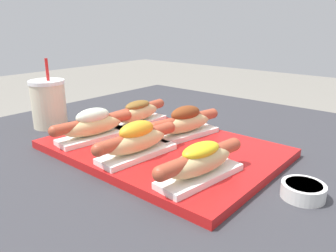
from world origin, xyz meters
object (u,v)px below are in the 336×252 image
(hot_dog_0, at_px, (93,125))
(sauce_bowl, at_px, (303,190))
(hot_dog_3, at_px, (138,113))
(serving_tray, at_px, (162,148))
(hot_dog_1, at_px, (137,141))
(hot_dog_2, at_px, (201,162))
(drink_cup, at_px, (49,104))
(hot_dog_4, at_px, (185,123))

(hot_dog_0, relative_size, sauce_bowl, 2.94)
(hot_dog_3, height_order, sauce_bowl, hot_dog_3)
(hot_dog_3, bearing_deg, serving_tray, -25.57)
(hot_dog_3, bearing_deg, hot_dog_1, -45.03)
(serving_tray, distance_m, hot_dog_2, 0.19)
(hot_dog_2, xyz_separation_m, drink_cup, (-0.53, 0.02, 0.02))
(hot_dog_1, distance_m, hot_dog_3, 0.22)
(sauce_bowl, bearing_deg, serving_tray, -179.65)
(sauce_bowl, bearing_deg, hot_dog_2, -150.64)
(serving_tray, xyz_separation_m, hot_dog_2, (0.16, -0.08, 0.04))
(serving_tray, distance_m, hot_dog_1, 0.09)
(hot_dog_3, bearing_deg, hot_dog_4, 2.96)
(hot_dog_0, height_order, sauce_bowl, hot_dog_0)
(serving_tray, height_order, drink_cup, drink_cup)
(serving_tray, xyz_separation_m, drink_cup, (-0.37, -0.06, 0.06))
(hot_dog_0, bearing_deg, hot_dog_3, 91.33)
(serving_tray, height_order, hot_dog_2, hot_dog_2)
(hot_dog_3, relative_size, hot_dog_4, 1.01)
(hot_dog_2, relative_size, hot_dog_3, 0.99)
(hot_dog_1, height_order, hot_dog_2, hot_dog_1)
(hot_dog_0, distance_m, hot_dog_3, 0.15)
(hot_dog_0, xyz_separation_m, sauce_bowl, (0.46, 0.08, -0.04))
(hot_dog_3, xyz_separation_m, sauce_bowl, (0.47, -0.07, -0.04))
(hot_dog_1, bearing_deg, sauce_bowl, 15.38)
(hot_dog_0, height_order, hot_dog_4, same)
(hot_dog_4, bearing_deg, hot_dog_0, -133.93)
(hot_dog_1, height_order, hot_dog_3, hot_dog_1)
(hot_dog_3, height_order, drink_cup, drink_cup)
(serving_tray, relative_size, drink_cup, 2.61)
(hot_dog_1, bearing_deg, hot_dog_2, 0.01)
(hot_dog_1, height_order, hot_dog_4, same)
(sauce_bowl, distance_m, drink_cup, 0.69)
(hot_dog_4, height_order, drink_cup, drink_cup)
(hot_dog_2, bearing_deg, drink_cup, 177.48)
(hot_dog_0, relative_size, hot_dog_2, 1.00)
(serving_tray, xyz_separation_m, hot_dog_3, (-0.15, 0.07, 0.04))
(sauce_bowl, height_order, drink_cup, drink_cup)
(hot_dog_2, relative_size, drink_cup, 1.11)
(hot_dog_0, bearing_deg, drink_cup, 175.60)
(hot_dog_0, height_order, hot_dog_3, hot_dog_0)
(hot_dog_2, xyz_separation_m, hot_dog_4, (-0.16, 0.16, 0.00))
(hot_dog_1, relative_size, hot_dog_2, 1.00)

